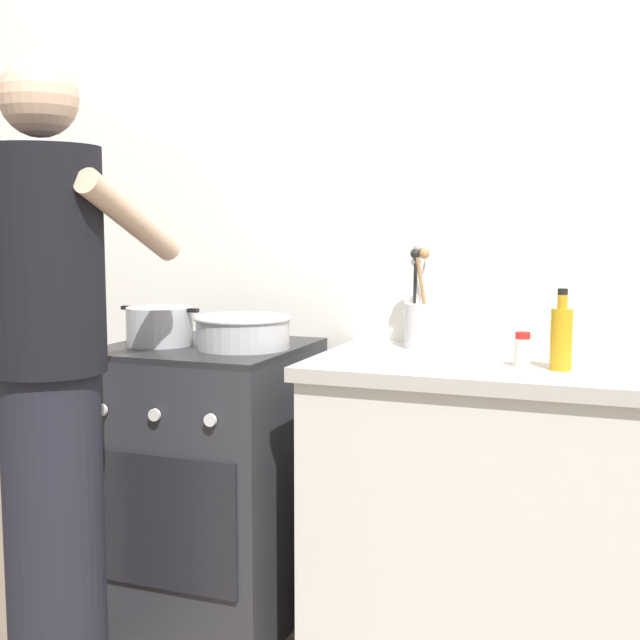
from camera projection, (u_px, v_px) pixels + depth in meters
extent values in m
cube|color=silver|center=(404.00, 234.00, 2.77)|extent=(3.20, 0.10, 2.50)
cube|color=silver|center=(486.00, 523.00, 2.42)|extent=(0.96, 0.56, 0.86)
cube|color=#B7B2A8|center=(490.00, 369.00, 2.37)|extent=(1.00, 0.60, 0.04)
cube|color=#2D2D33|center=(208.00, 485.00, 2.74)|extent=(0.60, 0.60, 0.88)
cube|color=#232326|center=(206.00, 348.00, 2.69)|extent=(0.60, 0.60, 0.02)
cube|color=black|center=(158.00, 522.00, 2.46)|extent=(0.51, 0.01, 0.40)
cylinder|color=silver|center=(102.00, 410.00, 2.48)|extent=(0.04, 0.01, 0.04)
cylinder|color=silver|center=(154.00, 415.00, 2.41)|extent=(0.04, 0.01, 0.04)
cylinder|color=silver|center=(210.00, 420.00, 2.35)|extent=(0.04, 0.01, 0.04)
cylinder|color=#B2B2B7|center=(160.00, 326.00, 2.68)|extent=(0.21, 0.21, 0.12)
cube|color=black|center=(127.00, 308.00, 2.72)|extent=(0.04, 0.02, 0.01)
cube|color=black|center=(193.00, 310.00, 2.64)|extent=(0.04, 0.02, 0.01)
cylinder|color=#B7B7BC|center=(243.00, 333.00, 2.61)|extent=(0.29, 0.29, 0.10)
torus|color=#B7B7BC|center=(243.00, 318.00, 2.61)|extent=(0.30, 0.30, 0.01)
cylinder|color=silver|center=(421.00, 326.00, 2.61)|extent=(0.10, 0.10, 0.14)
cylinder|color=#B7BABF|center=(415.00, 303.00, 2.62)|extent=(0.02, 0.03, 0.23)
sphere|color=#B7BABF|center=(416.00, 262.00, 2.61)|extent=(0.03, 0.03, 0.03)
cylinder|color=silver|center=(419.00, 298.00, 2.61)|extent=(0.05, 0.07, 0.29)
sphere|color=silver|center=(420.00, 248.00, 2.59)|extent=(0.03, 0.03, 0.03)
cylinder|color=silver|center=(418.00, 297.00, 2.60)|extent=(0.02, 0.06, 0.29)
sphere|color=silver|center=(419.00, 246.00, 2.58)|extent=(0.03, 0.03, 0.03)
cylinder|color=black|center=(415.00, 300.00, 2.60)|extent=(0.01, 0.03, 0.26)
sphere|color=black|center=(415.00, 254.00, 2.59)|extent=(0.03, 0.03, 0.03)
cylinder|color=#9E7547|center=(424.00, 301.00, 2.59)|extent=(0.05, 0.05, 0.27)
sphere|color=#9E7547|center=(425.00, 254.00, 2.57)|extent=(0.03, 0.03, 0.03)
cylinder|color=silver|center=(522.00, 353.00, 2.27)|extent=(0.04, 0.04, 0.08)
cylinder|color=red|center=(523.00, 335.00, 2.26)|extent=(0.04, 0.04, 0.02)
cylinder|color=gold|center=(561.00, 339.00, 2.22)|extent=(0.06, 0.06, 0.16)
cylinder|color=gold|center=(562.00, 302.00, 2.21)|extent=(0.03, 0.03, 0.04)
cylinder|color=black|center=(563.00, 292.00, 2.20)|extent=(0.03, 0.03, 0.02)
cylinder|color=black|center=(55.00, 538.00, 2.25)|extent=(0.26, 0.26, 0.90)
cylinder|color=black|center=(45.00, 261.00, 2.16)|extent=(0.30, 0.30, 0.58)
sphere|color=#D3AA8C|center=(39.00, 97.00, 2.12)|extent=(0.20, 0.20, 0.20)
cylinder|color=#D3AA8C|center=(27.00, 218.00, 2.34)|extent=(0.07, 0.41, 0.24)
cylinder|color=#D3AA8C|center=(131.00, 218.00, 2.22)|extent=(0.07, 0.41, 0.24)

